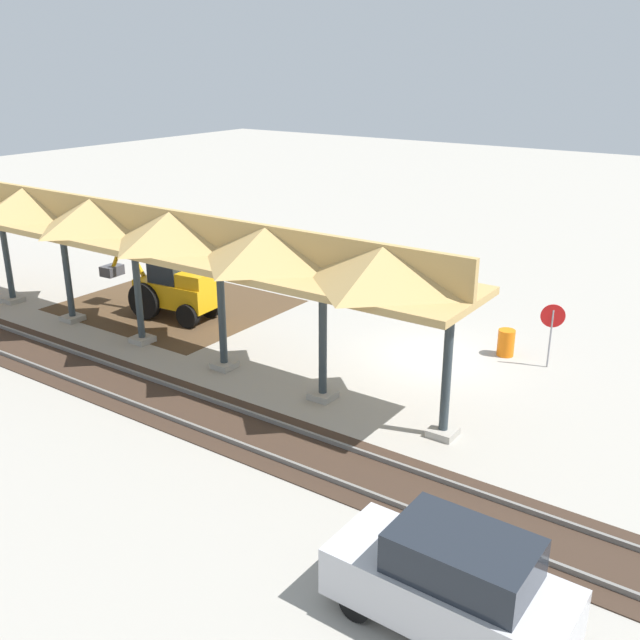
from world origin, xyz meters
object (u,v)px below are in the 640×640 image
at_px(stop_sign, 552,323).
at_px(traffic_barrel, 506,343).
at_px(backhoe, 172,285).
at_px(distant_parked_car, 452,583).

bearing_deg(stop_sign, traffic_barrel, -5.94).
distance_m(backhoe, distant_parked_car, 17.84).
bearing_deg(distant_parked_car, traffic_barrel, -73.05).
relative_size(stop_sign, traffic_barrel, 2.36).
xyz_separation_m(distant_parked_car, traffic_barrel, (3.74, -12.27, -0.53)).
bearing_deg(distant_parked_car, stop_sign, -79.40).
bearing_deg(traffic_barrel, backhoe, 16.91).
bearing_deg(backhoe, stop_sign, -165.48).
bearing_deg(backhoe, distant_parked_car, 150.95).
height_order(stop_sign, distant_parked_car, stop_sign).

